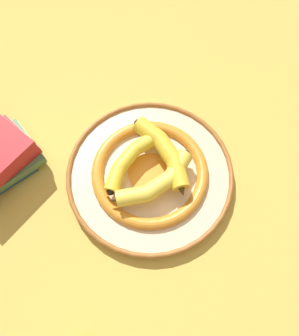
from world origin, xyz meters
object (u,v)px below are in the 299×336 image
object	(u,v)px
banana_a	(166,153)
banana_c	(155,184)
banana_b	(130,159)
decorative_bowl	(150,172)

from	to	relation	value
banana_a	banana_c	distance (m)	0.08
banana_a	banana_b	size ratio (longest dim) A/B	1.33
banana_b	banana_c	size ratio (longest dim) A/B	0.78
banana_a	banana_c	bearing A→B (deg)	131.76
banana_b	banana_c	bearing A→B (deg)	79.30
banana_a	banana_b	xyz separation A→B (m)	(0.00, 0.08, -0.00)
decorative_bowl	banana_c	distance (m)	0.06
decorative_bowl	banana_a	distance (m)	0.06
decorative_bowl	banana_b	xyz separation A→B (m)	(0.02, 0.04, 0.04)
banana_a	banana_c	xyz separation A→B (m)	(-0.07, 0.04, -0.00)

